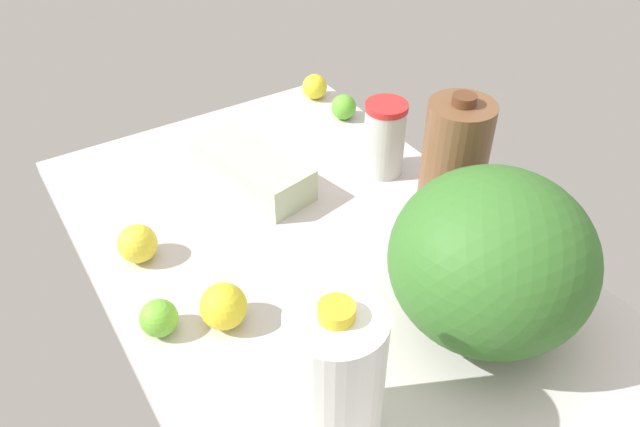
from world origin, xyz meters
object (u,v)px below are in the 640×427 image
Objects in this scene: egg_carton at (252,169)px; lemon_by_jug at (138,244)px; milk_jug at (335,380)px; lemon_loose at (224,306)px; chocolate_milk_jug at (454,165)px; tumbler_cup at (384,138)px; lemon_beside_bowl at (315,87)px; lime_near_front at (344,107)px; lime_far_back at (159,318)px; watermelon at (491,260)px.

egg_carton reaches higher than lemon_by_jug.
milk_jug reaches higher than egg_carton.
lemon_loose is (-32.83, 22.07, 0.23)cm from egg_carton.
tumbler_cup is at bearing 1.89° from chocolate_milk_jug.
lemon_loose is (-58.06, 53.32, 0.70)cm from lemon_beside_bowl.
lemon_by_jug reaches higher than lime_near_front.
lemon_by_jug is (18.72, -3.08, 0.48)cm from lime_far_back.
chocolate_milk_jug is 20.80cm from tumbler_cup.
lemon_by_jug is at bearing 120.61° from lemon_beside_bowl.
watermelon is 1.90× the size of tumbler_cup.
chocolate_milk_jug reaches higher than lemon_by_jug.
lime_near_front is (67.38, -18.37, -10.93)cm from watermelon.
lime_near_front is at bearing -177.72° from lemon_beside_bowl.
lemon_by_jug is (0.91, 54.91, -4.75)cm from tumbler_cup.
egg_carton is 4.56× the size of lime_near_front.
egg_carton is at bearing -47.64° from lime_far_back.
lime_far_back is 0.98× the size of lemon_beside_bowl.
lemon_beside_bowl is at bearing -12.57° from watermelon.
chocolate_milk_jug reaches higher than tumbler_cup.
lemon_by_jug is at bearing 12.12° from milk_jug.
tumbler_cup is 2.31× the size of lemon_by_jug.
lemon_by_jug is (49.29, 10.59, -8.66)cm from milk_jug.
lime_near_front is at bearing -80.69° from egg_carton.
milk_jug is 3.62× the size of lemon_by_jug.
lemon_loose is at bearing 91.69° from chocolate_milk_jug.
milk_jug is 34.71cm from lime_far_back.
chocolate_milk_jug is 1.65× the size of tumbler_cup.
lemon_beside_bowl reaches higher than lime_far_back.
chocolate_milk_jug reaches higher than egg_carton.
milk_jug is 3.34× the size of lemon_loose.
chocolate_milk_jug is at bearing -92.39° from lime_far_back.
lemon_loose is (-22.62, -6.58, 0.29)cm from lemon_by_jug.
milk_jug reaches higher than lime_near_front.
milk_jug is 88.01cm from lime_near_front.
milk_jug is 4.21× the size of lime_near_front.
watermelon is 53.19cm from lime_far_back.
lemon_loose is at bearing 130.09° from lime_near_front.
chocolate_milk_jug reaches higher than lemon_loose.
egg_carton is 42.94cm from lime_far_back.
lemon_loose reaches higher than lemon_by_jug.
lime_far_back is at bearing 120.23° from egg_carton.
tumbler_cup reaches higher than lime_far_back.
chocolate_milk_jug is at bearing -151.49° from egg_carton.
chocolate_milk_jug is 49.86cm from lemon_loose.
milk_jug is 0.95× the size of chocolate_milk_jug.
lime_near_front is (22.68, -60.40, -0.50)cm from lemon_by_jug.
lemon_beside_bowl is (56.61, -4.32, -9.78)cm from chocolate_milk_jug.
milk_jug is 1.57× the size of tumbler_cup.
lemon_by_jug is at bearing 89.05° from tumbler_cup.
lemon_by_jug is at bearing 43.24° from watermelon.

